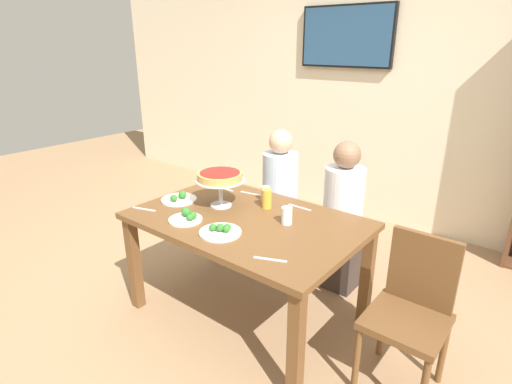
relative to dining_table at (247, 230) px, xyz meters
name	(u,v)px	position (x,y,z in m)	size (l,w,h in m)	color
ground_plane	(247,312)	(0.00, 0.00, -0.65)	(12.00, 12.00, 0.00)	#9E7A56
rear_partition	(388,86)	(0.00, 2.20, 0.75)	(8.00, 0.12, 2.80)	beige
dining_table	(247,230)	(0.00, 0.00, 0.00)	(1.48, 0.97, 0.74)	brown
television	(346,36)	(-0.44, 2.11, 1.22)	(0.99, 0.05, 0.60)	black
diner_far_right	(341,225)	(0.30, 0.77, -0.16)	(0.34, 0.34, 1.15)	#382D28
diner_far_left	(280,205)	(-0.31, 0.82, -0.16)	(0.34, 0.34, 1.15)	#382D28
chair_head_east	(412,307)	(1.07, 0.09, -0.16)	(0.40, 0.40, 0.87)	brown
deep_dish_pizza_stand	(220,178)	(-0.27, 0.05, 0.29)	(0.34, 0.34, 0.25)	silver
salad_plate_near_diner	(187,217)	(-0.28, -0.27, 0.11)	(0.21, 0.21, 0.07)	white
salad_plate_far_diner	(221,231)	(0.03, -0.27, 0.11)	(0.25, 0.25, 0.06)	white
salad_plate_spare	(179,198)	(-0.57, -0.07, 0.11)	(0.25, 0.25, 0.07)	white
beer_glass_amber_tall	(267,199)	(0.00, 0.22, 0.16)	(0.07, 0.07, 0.13)	gold
water_glass_clear_near	(287,216)	(0.26, 0.09, 0.15)	(0.07, 0.07, 0.11)	white
water_glass_clear_far	(266,194)	(-0.08, 0.31, 0.15)	(0.06, 0.06, 0.11)	white
cutlery_fork_near	(270,259)	(0.44, -0.34, 0.09)	(0.18, 0.02, 0.01)	silver
cutlery_knife_near	(300,207)	(0.18, 0.36, 0.09)	(0.18, 0.02, 0.01)	silver
cutlery_fork_far	(224,188)	(-0.49, 0.32, 0.09)	(0.18, 0.02, 0.01)	silver
cutlery_knife_far	(251,194)	(-0.26, 0.36, 0.09)	(0.18, 0.02, 0.01)	silver
cutlery_spare_fork	(144,209)	(-0.64, -0.33, 0.09)	(0.18, 0.02, 0.01)	silver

